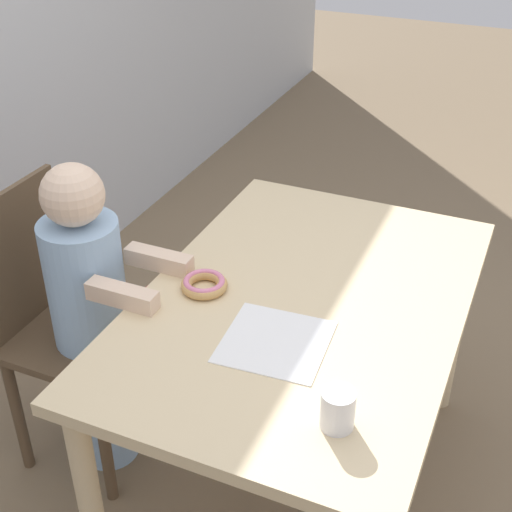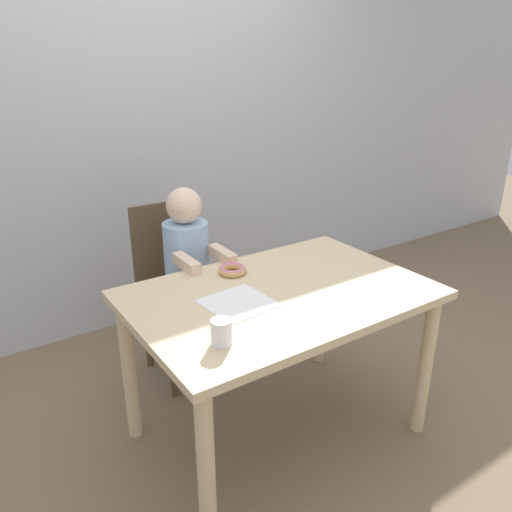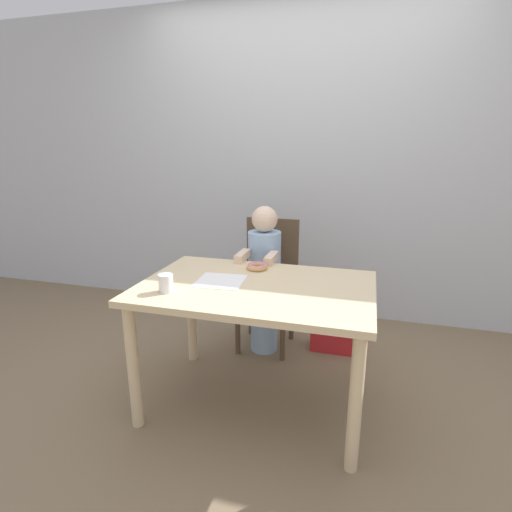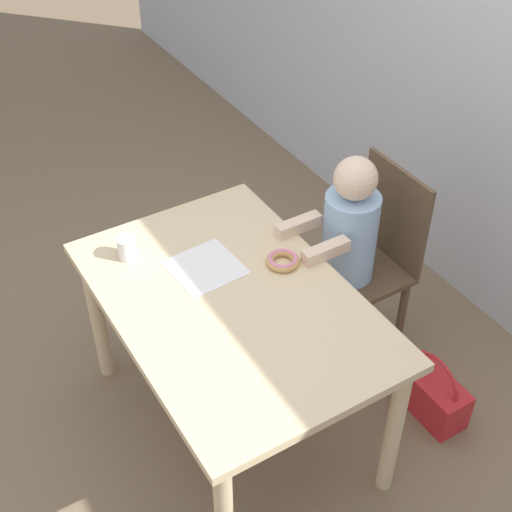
# 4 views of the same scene
# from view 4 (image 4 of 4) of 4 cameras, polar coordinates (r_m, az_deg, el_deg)

# --- Properties ---
(ground_plane) EXTENTS (12.00, 12.00, 0.00)m
(ground_plane) POSITION_cam_4_polar(r_m,az_deg,el_deg) (3.05, -1.66, -13.22)
(ground_plane) COLOR #7A664C
(dining_table) EXTENTS (1.21, 0.81, 0.71)m
(dining_table) POSITION_cam_4_polar(r_m,az_deg,el_deg) (2.59, -1.92, -4.99)
(dining_table) COLOR beige
(dining_table) RESTS_ON ground_plane
(chair) EXTENTS (0.38, 0.38, 0.91)m
(chair) POSITION_cam_4_polar(r_m,az_deg,el_deg) (3.07, 8.82, -0.58)
(chair) COLOR brown
(chair) RESTS_ON ground_plane
(child_figure) EXTENTS (0.24, 0.40, 1.03)m
(child_figure) POSITION_cam_4_polar(r_m,az_deg,el_deg) (2.97, 7.20, -0.54)
(child_figure) COLOR #99BCE0
(child_figure) RESTS_ON ground_plane
(donut) EXTENTS (0.12, 0.12, 0.03)m
(donut) POSITION_cam_4_polar(r_m,az_deg,el_deg) (2.65, 2.15, -0.33)
(donut) COLOR tan
(donut) RESTS_ON dining_table
(napkin) EXTENTS (0.26, 0.26, 0.00)m
(napkin) POSITION_cam_4_polar(r_m,az_deg,el_deg) (2.65, -4.05, -0.89)
(napkin) COLOR white
(napkin) RESTS_ON dining_table
(handbag) EXTENTS (0.31, 0.15, 0.31)m
(handbag) POSITION_cam_4_polar(r_m,az_deg,el_deg) (3.10, 13.90, -10.67)
(handbag) COLOR red
(handbag) RESTS_ON ground_plane
(cup) EXTENTS (0.07, 0.07, 0.09)m
(cup) POSITION_cam_4_polar(r_m,az_deg,el_deg) (2.71, -10.27, 0.63)
(cup) COLOR white
(cup) RESTS_ON dining_table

